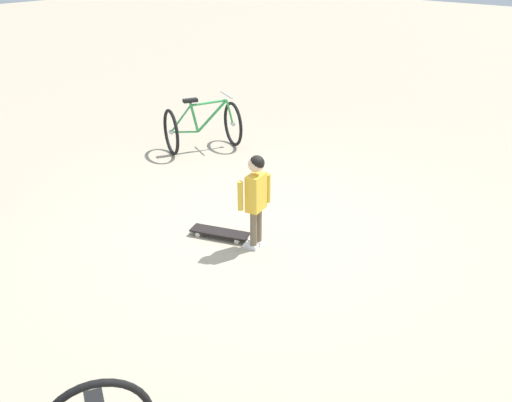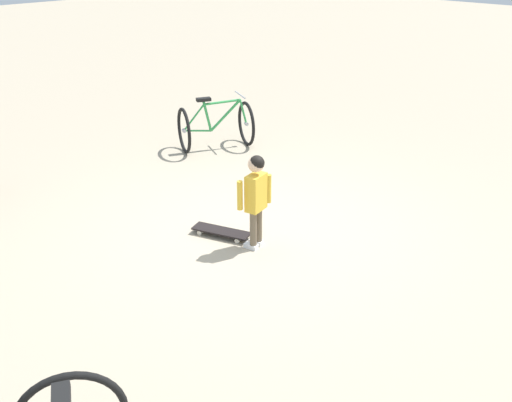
% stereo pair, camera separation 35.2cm
% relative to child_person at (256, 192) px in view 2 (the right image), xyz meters
% --- Properties ---
extents(ground_plane, '(50.00, 50.00, 0.00)m').
position_rel_child_person_xyz_m(ground_plane, '(0.24, -0.37, -0.66)').
color(ground_plane, tan).
extents(child_person, '(0.22, 0.40, 1.06)m').
position_rel_child_person_xyz_m(child_person, '(0.00, 0.00, 0.00)').
color(child_person, brown).
rests_on(child_person, ground).
extents(skateboard, '(0.70, 0.41, 0.07)m').
position_rel_child_person_xyz_m(skateboard, '(0.45, 0.10, -0.60)').
color(skateboard, black).
rests_on(skateboard, ground).
extents(bicycle_mid, '(1.10, 1.27, 0.85)m').
position_rel_child_person_xyz_m(bicycle_mid, '(2.67, -1.84, -0.28)').
color(bicycle_mid, black).
rests_on(bicycle_mid, ground).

